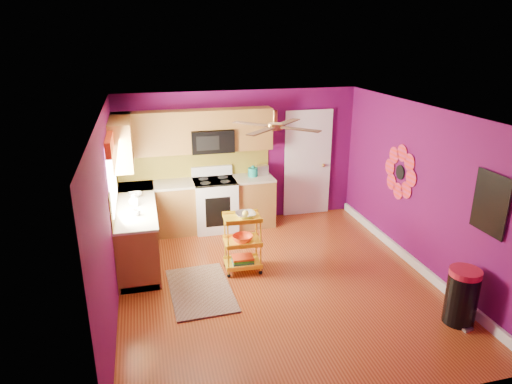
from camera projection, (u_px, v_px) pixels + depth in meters
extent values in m
plane|color=maroon|center=(277.00, 282.00, 6.72)|extent=(5.00, 5.00, 0.00)
cube|color=#5A0A4D|center=(240.00, 157.00, 8.59)|extent=(4.50, 0.04, 2.50)
cube|color=#5A0A4D|center=(360.00, 300.00, 4.02)|extent=(4.50, 0.04, 2.50)
cube|color=#5A0A4D|center=(109.00, 218.00, 5.79)|extent=(0.04, 5.00, 2.50)
cube|color=#5A0A4D|center=(422.00, 190.00, 6.83)|extent=(0.04, 5.00, 2.50)
cube|color=silver|center=(280.00, 113.00, 5.89)|extent=(4.50, 5.00, 0.04)
cube|color=white|center=(411.00, 260.00, 7.21)|extent=(0.05, 4.90, 0.14)
cube|color=brown|center=(138.00, 231.00, 7.36)|extent=(0.60, 2.30, 0.90)
cube|color=brown|center=(199.00, 206.00, 8.39)|extent=(2.80, 0.60, 0.90)
cube|color=beige|center=(135.00, 204.00, 7.20)|extent=(0.63, 2.30, 0.04)
cube|color=beige|center=(198.00, 182.00, 8.23)|extent=(2.80, 0.63, 0.04)
cube|color=black|center=(140.00, 253.00, 7.49)|extent=(0.54, 2.30, 0.10)
cube|color=black|center=(200.00, 226.00, 8.52)|extent=(2.80, 0.54, 0.10)
cube|color=white|center=(215.00, 205.00, 8.43)|extent=(0.76, 0.66, 0.92)
cube|color=black|center=(214.00, 181.00, 8.27)|extent=(0.76, 0.62, 0.03)
cube|color=white|center=(212.00, 171.00, 8.49)|extent=(0.76, 0.06, 0.18)
cube|color=black|center=(218.00, 212.00, 8.13)|extent=(0.45, 0.02, 0.55)
cube|color=brown|center=(152.00, 134.00, 7.88)|extent=(1.32, 0.33, 0.75)
cube|color=brown|center=(252.00, 128.00, 8.30)|extent=(0.72, 0.33, 0.75)
cube|color=brown|center=(211.00, 119.00, 8.06)|extent=(0.76, 0.33, 0.34)
cube|color=brown|center=(121.00, 141.00, 7.33)|extent=(0.33, 1.30, 0.75)
cube|color=black|center=(212.00, 141.00, 8.15)|extent=(0.76, 0.38, 0.40)
cube|color=#626516|center=(195.00, 163.00, 8.41)|extent=(2.80, 0.01, 0.51)
cube|color=#626516|center=(114.00, 189.00, 7.04)|extent=(0.01, 2.30, 0.51)
cube|color=white|center=(112.00, 172.00, 6.65)|extent=(0.03, 1.20, 1.00)
cube|color=red|center=(110.00, 141.00, 6.50)|extent=(0.08, 1.35, 0.22)
cube|color=white|center=(307.00, 164.00, 8.96)|extent=(0.85, 0.04, 2.05)
cube|color=white|center=(308.00, 165.00, 8.94)|extent=(0.95, 0.02, 2.15)
sphere|color=#BF8C3F|center=(324.00, 165.00, 8.99)|extent=(0.07, 0.07, 0.07)
cylinder|color=black|center=(400.00, 172.00, 7.34)|extent=(0.01, 0.24, 0.24)
cube|color=#1CB698|center=(491.00, 203.00, 5.44)|extent=(0.03, 0.52, 0.72)
cube|color=black|center=(490.00, 204.00, 5.44)|extent=(0.01, 0.56, 0.76)
cylinder|color=#BF8C3F|center=(275.00, 116.00, 6.10)|extent=(0.06, 0.06, 0.16)
cylinder|color=#BF8C3F|center=(275.00, 126.00, 6.15)|extent=(0.20, 0.20, 0.08)
cube|color=#4C2D19|center=(288.00, 122.00, 6.46)|extent=(0.47, 0.47, 0.01)
cube|color=#4C2D19|center=(251.00, 124.00, 6.33)|extent=(0.47, 0.47, 0.01)
cube|color=#4C2D19|center=(261.00, 131.00, 5.84)|extent=(0.47, 0.47, 0.01)
cube|color=#4C2D19|center=(301.00, 129.00, 5.96)|extent=(0.47, 0.47, 0.01)
cube|color=black|center=(201.00, 290.00, 6.50)|extent=(0.90, 1.41, 0.02)
cylinder|color=yellow|center=(228.00, 250.00, 6.70)|extent=(0.02, 0.02, 0.85)
cylinder|color=yellow|center=(261.00, 247.00, 6.79)|extent=(0.02, 0.02, 0.85)
cylinder|color=yellow|center=(225.00, 240.00, 7.01)|extent=(0.02, 0.02, 0.85)
cylinder|color=yellow|center=(256.00, 237.00, 7.10)|extent=(0.02, 0.02, 0.85)
sphere|color=black|center=(229.00, 276.00, 6.84)|extent=(0.06, 0.06, 0.06)
sphere|color=black|center=(261.00, 272.00, 6.93)|extent=(0.06, 0.06, 0.06)
sphere|color=black|center=(226.00, 265.00, 7.15)|extent=(0.06, 0.06, 0.06)
sphere|color=black|center=(256.00, 262.00, 7.25)|extent=(0.06, 0.06, 0.06)
cube|color=yellow|center=(242.00, 219.00, 6.77)|extent=(0.57, 0.42, 0.03)
cube|color=yellow|center=(243.00, 242.00, 6.90)|extent=(0.57, 0.42, 0.03)
cube|color=yellow|center=(243.00, 263.00, 7.01)|extent=(0.57, 0.42, 0.03)
imported|color=beige|center=(246.00, 215.00, 6.76)|extent=(0.31, 0.31, 0.07)
sphere|color=yellow|center=(246.00, 214.00, 6.75)|extent=(0.10, 0.10, 0.10)
imported|color=red|center=(243.00, 238.00, 6.87)|extent=(0.32, 0.32, 0.10)
cube|color=navy|center=(243.00, 261.00, 7.00)|extent=(0.33, 0.25, 0.04)
cube|color=#267233|center=(243.00, 259.00, 6.99)|extent=(0.33, 0.25, 0.03)
cube|color=red|center=(243.00, 257.00, 6.98)|extent=(0.33, 0.25, 0.03)
cylinder|color=black|center=(461.00, 299.00, 5.70)|extent=(0.46, 0.46, 0.66)
cylinder|color=#AF1930|center=(466.00, 273.00, 5.58)|extent=(0.39, 0.39, 0.08)
cube|color=beige|center=(468.00, 329.00, 5.63)|extent=(0.14, 0.09, 0.03)
cylinder|color=#12897B|center=(253.00, 172.00, 8.49)|extent=(0.18, 0.18, 0.16)
sphere|color=#12897B|center=(253.00, 167.00, 8.46)|extent=(0.06, 0.06, 0.06)
cube|color=beige|center=(262.00, 170.00, 8.60)|extent=(0.22, 0.15, 0.18)
imported|color=#EA3F72|center=(135.00, 200.00, 7.03)|extent=(0.09, 0.09, 0.20)
imported|color=white|center=(133.00, 200.00, 7.04)|extent=(0.14, 0.14, 0.18)
imported|color=white|center=(135.00, 195.00, 7.46)|extent=(0.23, 0.23, 0.06)
imported|color=white|center=(137.00, 213.00, 6.67)|extent=(0.11, 0.11, 0.09)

